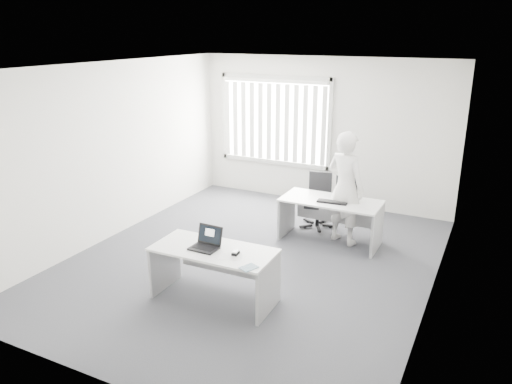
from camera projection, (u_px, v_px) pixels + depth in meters
The scene contains 18 objects.
ground at pixel (252, 261), 7.36m from camera, with size 6.00×6.00×0.00m, color #4E4F56.
wall_back at pixel (323, 132), 9.48m from camera, with size 5.00×0.02×2.80m, color silver.
wall_front at pixel (96, 251), 4.37m from camera, with size 5.00×0.02×2.80m, color silver.
wall_left at pixel (113, 151), 7.99m from camera, with size 0.02×6.00×2.80m, color silver.
wall_right at pixel (441, 195), 5.86m from camera, with size 0.02×6.00×2.80m, color silver.
ceiling at pixel (251, 66), 6.49m from camera, with size 5.00×6.00×0.02m, color white.
window at pixel (275, 120), 9.82m from camera, with size 2.32×0.06×1.76m, color #B8B9B4.
blinds at pixel (273, 122), 9.78m from camera, with size 2.20×0.10×1.50m, color white, non-canonical shape.
desk_near at pixel (214, 263), 6.17m from camera, with size 1.54×0.75×0.69m.
desk_far at pixel (330, 212), 7.88m from camera, with size 1.55×0.73×0.71m.
office_chair at pixel (318, 210), 8.61m from camera, with size 0.62×0.62×0.93m.
person at pixel (345, 188), 7.77m from camera, with size 0.66×0.43×1.80m, color silver.
laptop at pixel (203, 239), 6.06m from camera, with size 0.34×0.30×0.26m, color black, non-canonical shape.
paper_sheet at pixel (231, 257), 5.90m from camera, with size 0.27×0.19×0.00m, color white.
mouse at pixel (236, 253), 5.95m from camera, with size 0.07×0.11×0.05m, color silver, non-canonical shape.
booklet at pixel (249, 267), 5.62m from camera, with size 0.14×0.19×0.01m, color silver.
keyboard at pixel (332, 202), 7.70m from camera, with size 0.47×0.16×0.02m, color black.
monitor at pixel (347, 186), 7.89m from camera, with size 0.38×0.11×0.38m, color black, non-canonical shape.
Camera 1 is at (3.05, -5.95, 3.25)m, focal length 35.00 mm.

